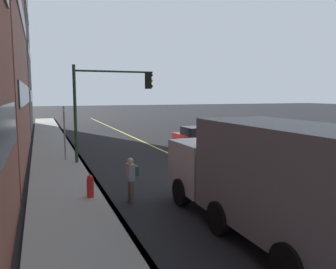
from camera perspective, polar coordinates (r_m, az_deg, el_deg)
ground at (r=14.96m, az=9.79°, el=-7.50°), size 200.00×200.00×0.00m
sidewalk_slab at (r=12.95m, az=-16.85°, el=-9.62°), size 80.00×2.64×0.15m
curb_edge at (r=13.09m, az=-11.36°, el=-9.28°), size 80.00×0.16×0.15m
lane_stripe_center at (r=14.96m, az=9.79°, el=-7.48°), size 80.00×0.16×0.01m
car_silver at (r=18.01m, az=10.63°, el=-2.65°), size 3.98×1.91×1.48m
car_red at (r=22.98m, az=4.80°, el=-0.53°), size 4.35×2.00×1.48m
truck_gray at (r=9.02m, az=16.62°, el=-6.85°), size 7.58×2.48×3.00m
pedestrian_with_backpack at (r=11.56m, az=-6.27°, el=-7.14°), size 0.37×0.37×1.55m
traffic_light_mast at (r=18.14m, az=-10.17°, el=6.46°), size 0.28×4.31×5.18m
street_sign_post at (r=18.81m, az=-17.22°, el=0.77°), size 0.60×0.08×3.05m
fire_hydrant at (r=12.00m, az=-13.09°, el=-8.88°), size 0.24×0.24×0.94m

